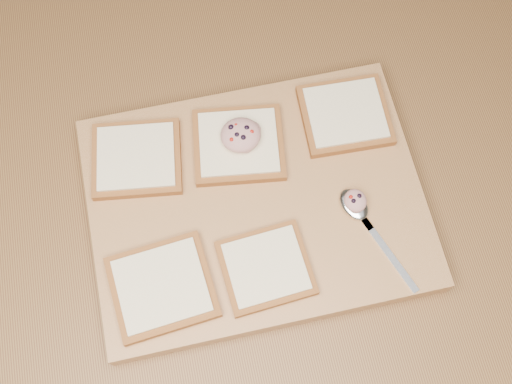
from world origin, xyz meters
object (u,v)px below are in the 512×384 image
Objects in this scene: bread_far_center at (239,144)px; tuna_salad_dollop at (241,135)px; cutting_board at (256,204)px; spoon at (359,212)px.

tuna_salad_dollop is (0.00, 0.00, 0.02)m from bread_far_center.
spoon is at bearing -20.26° from cutting_board.
tuna_salad_dollop reaches higher than spoon.
bread_far_center reaches higher than spoon.
bread_far_center is 2.49× the size of tuna_salad_dollop.
cutting_board is 0.14m from spoon.
tuna_salad_dollop is 0.34× the size of spoon.
tuna_salad_dollop is (-0.00, 0.09, 0.05)m from cutting_board.
tuna_salad_dollop is 0.19m from spoon.
bread_far_center is at bearing -141.81° from tuna_salad_dollop.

